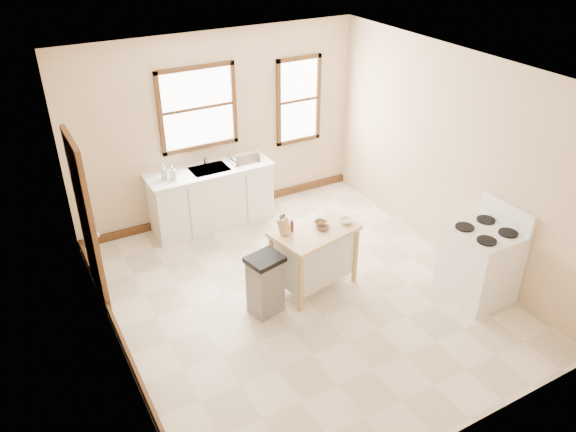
# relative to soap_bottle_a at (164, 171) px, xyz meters

# --- Properties ---
(floor) EXTENTS (5.00, 5.00, 0.00)m
(floor) POSITION_rel_soap_bottle_a_xyz_m (0.97, -2.20, -1.03)
(floor) COLOR beige
(floor) RESTS_ON ground
(ceiling) EXTENTS (5.00, 5.00, 0.00)m
(ceiling) POSITION_rel_soap_bottle_a_xyz_m (0.97, -2.20, 1.77)
(ceiling) COLOR white
(ceiling) RESTS_ON ground
(wall_back) EXTENTS (4.50, 0.04, 2.80)m
(wall_back) POSITION_rel_soap_bottle_a_xyz_m (0.97, 0.30, 0.37)
(wall_back) COLOR beige
(wall_back) RESTS_ON ground
(wall_left) EXTENTS (0.04, 5.00, 2.80)m
(wall_left) POSITION_rel_soap_bottle_a_xyz_m (-1.28, -2.20, 0.37)
(wall_left) COLOR beige
(wall_left) RESTS_ON ground
(wall_right) EXTENTS (0.04, 5.00, 2.80)m
(wall_right) POSITION_rel_soap_bottle_a_xyz_m (3.22, -2.20, 0.37)
(wall_right) COLOR beige
(wall_right) RESTS_ON ground
(window_main) EXTENTS (1.17, 0.06, 1.22)m
(window_main) POSITION_rel_soap_bottle_a_xyz_m (0.67, 0.28, 0.72)
(window_main) COLOR #3E2010
(window_main) RESTS_ON wall_back
(window_side) EXTENTS (0.77, 0.06, 1.37)m
(window_side) POSITION_rel_soap_bottle_a_xyz_m (2.32, 0.28, 0.57)
(window_side) COLOR #3E2010
(window_side) RESTS_ON wall_back
(door_left) EXTENTS (0.06, 0.90, 2.10)m
(door_left) POSITION_rel_soap_bottle_a_xyz_m (-1.24, -0.90, 0.02)
(door_left) COLOR #3E2010
(door_left) RESTS_ON ground
(baseboard_back) EXTENTS (4.50, 0.04, 0.12)m
(baseboard_back) POSITION_rel_soap_bottle_a_xyz_m (0.97, 0.27, -0.97)
(baseboard_back) COLOR #3E2010
(baseboard_back) RESTS_ON ground
(baseboard_left) EXTENTS (0.04, 5.00, 0.12)m
(baseboard_left) POSITION_rel_soap_bottle_a_xyz_m (-1.25, -2.20, -0.97)
(baseboard_left) COLOR #3E2010
(baseboard_left) RESTS_ON ground
(sink_counter) EXTENTS (1.86, 0.62, 0.92)m
(sink_counter) POSITION_rel_soap_bottle_a_xyz_m (0.67, 0.00, -0.57)
(sink_counter) COLOR white
(sink_counter) RESTS_ON ground
(faucet) EXTENTS (0.03, 0.03, 0.22)m
(faucet) POSITION_rel_soap_bottle_a_xyz_m (0.67, 0.18, -0.00)
(faucet) COLOR silver
(faucet) RESTS_ON sink_counter
(soap_bottle_a) EXTENTS (0.11, 0.11, 0.23)m
(soap_bottle_a) POSITION_rel_soap_bottle_a_xyz_m (0.00, 0.00, 0.00)
(soap_bottle_a) COLOR #B2B2B2
(soap_bottle_a) RESTS_ON sink_counter
(soap_bottle_b) EXTENTS (0.11, 0.11, 0.20)m
(soap_bottle_b) POSITION_rel_soap_bottle_a_xyz_m (0.11, -0.06, -0.01)
(soap_bottle_b) COLOR #B2B2B2
(soap_bottle_b) RESTS_ON sink_counter
(dish_rack) EXTENTS (0.51, 0.44, 0.11)m
(dish_rack) POSITION_rel_soap_bottle_a_xyz_m (1.22, -0.01, -0.06)
(dish_rack) COLOR silver
(dish_rack) RESTS_ON sink_counter
(kitchen_island) EXTENTS (1.13, 0.84, 0.84)m
(kitchen_island) POSITION_rel_soap_bottle_a_xyz_m (1.20, -2.08, -0.62)
(kitchen_island) COLOR tan
(kitchen_island) RESTS_ON ground
(knife_block) EXTENTS (0.14, 0.14, 0.20)m
(knife_block) POSITION_rel_soap_bottle_a_xyz_m (0.82, -2.00, -0.10)
(knife_block) COLOR tan
(knife_block) RESTS_ON kitchen_island
(pepper_grinder) EXTENTS (0.06, 0.06, 0.15)m
(pepper_grinder) POSITION_rel_soap_bottle_a_xyz_m (0.93, -1.99, -0.12)
(pepper_grinder) COLOR #421D11
(pepper_grinder) RESTS_ON kitchen_island
(bowl_a) EXTENTS (0.19, 0.19, 0.04)m
(bowl_a) POSITION_rel_soap_bottle_a_xyz_m (1.29, -2.13, -0.18)
(bowl_a) COLOR brown
(bowl_a) RESTS_ON kitchen_island
(bowl_b) EXTENTS (0.21, 0.21, 0.04)m
(bowl_b) POSITION_rel_soap_bottle_a_xyz_m (1.33, -2.01, -0.18)
(bowl_b) COLOR brown
(bowl_b) RESTS_ON kitchen_island
(bowl_c) EXTENTS (0.20, 0.20, 0.05)m
(bowl_c) POSITION_rel_soap_bottle_a_xyz_m (1.62, -2.14, -0.17)
(bowl_c) COLOR white
(bowl_c) RESTS_ON kitchen_island
(trash_bin) EXTENTS (0.46, 0.41, 0.78)m
(trash_bin) POSITION_rel_soap_bottle_a_xyz_m (0.43, -2.25, -0.65)
(trash_bin) COLOR slate
(trash_bin) RESTS_ON ground
(gas_stove) EXTENTS (0.75, 0.77, 1.21)m
(gas_stove) POSITION_rel_soap_bottle_a_xyz_m (2.87, -3.23, -0.43)
(gas_stove) COLOR white
(gas_stove) RESTS_ON ground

